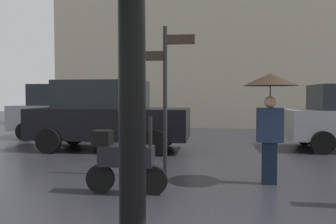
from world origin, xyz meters
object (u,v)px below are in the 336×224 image
at_px(parked_scooter, 124,159).
at_px(street_signpost, 165,86).
at_px(parked_car_right, 73,111).
at_px(parked_car_distant, 108,115).
at_px(pedestrian_with_umbrella, 270,97).

distance_m(parked_scooter, street_signpost, 1.76).
bearing_deg(parked_car_right, street_signpost, -37.18).
relative_size(parked_car_right, street_signpost, 1.50).
xyz_separation_m(parked_car_right, street_signpost, (4.24, -5.60, 0.75)).
bearing_deg(parked_car_distant, parked_scooter, 115.84).
distance_m(parked_car_right, street_signpost, 7.07).
bearing_deg(street_signpost, parked_scooter, -112.99).
bearing_deg(pedestrian_with_umbrella, parked_scooter, 158.54).
relative_size(parked_car_right, parked_car_distant, 0.95).
distance_m(parked_scooter, parked_car_right, 7.77).
relative_size(parked_scooter, parked_car_right, 0.31).
relative_size(pedestrian_with_umbrella, parked_car_distant, 0.43).
relative_size(parked_car_distant, street_signpost, 1.57).
bearing_deg(parked_scooter, parked_car_distant, 131.62).
bearing_deg(parked_scooter, parked_car_right, 139.99).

